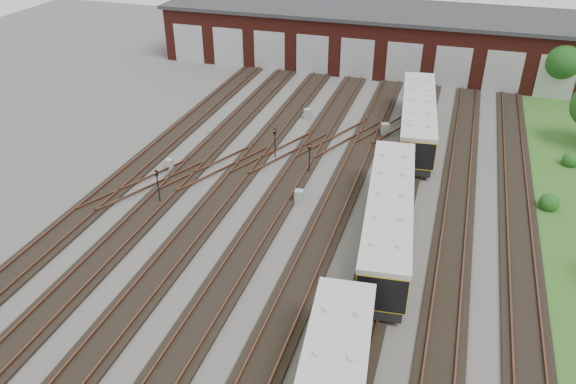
% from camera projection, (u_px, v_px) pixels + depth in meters
% --- Properties ---
extents(ground, '(120.00, 120.00, 0.00)m').
position_uv_depth(ground, '(273.00, 265.00, 33.22)').
color(ground, '#464341').
rests_on(ground, ground).
extents(track_network, '(30.40, 70.00, 0.33)m').
position_uv_depth(track_network, '(274.00, 257.00, 33.70)').
color(track_network, black).
rests_on(track_network, ground).
extents(maintenance_shed, '(51.00, 12.50, 6.35)m').
position_uv_depth(maintenance_shed, '(385.00, 37.00, 64.45)').
color(maintenance_shed, '#4D1913').
rests_on(maintenance_shed, ground).
extents(metro_train, '(4.22, 47.20, 3.10)m').
position_uv_depth(metro_train, '(389.00, 216.00, 34.22)').
color(metro_train, black).
rests_on(metro_train, ground).
extents(signal_mast_0, '(0.24, 0.23, 2.59)m').
position_uv_depth(signal_mast_0, '(158.00, 182.00, 38.38)').
color(signal_mast_0, black).
rests_on(signal_mast_0, ground).
extents(signal_mast_1, '(0.22, 0.21, 2.52)m').
position_uv_depth(signal_mast_1, '(275.00, 139.00, 44.42)').
color(signal_mast_1, black).
rests_on(signal_mast_1, ground).
extents(signal_mast_2, '(0.25, 0.24, 2.47)m').
position_uv_depth(signal_mast_2, '(309.00, 154.00, 42.19)').
color(signal_mast_2, black).
rests_on(signal_mast_2, ground).
extents(signal_mast_3, '(0.27, 0.25, 3.01)m').
position_uv_depth(signal_mast_3, '(398.00, 221.00, 33.77)').
color(signal_mast_3, black).
rests_on(signal_mast_3, ground).
extents(relay_cabinet_0, '(0.54, 0.46, 0.87)m').
position_uv_depth(relay_cabinet_0, '(169.00, 165.00, 43.27)').
color(relay_cabinet_0, '#949699').
rests_on(relay_cabinet_0, ground).
extents(relay_cabinet_1, '(0.61, 0.52, 0.95)m').
position_uv_depth(relay_cabinet_1, '(307.00, 114.00, 51.85)').
color(relay_cabinet_1, '#949699').
rests_on(relay_cabinet_1, ground).
extents(relay_cabinet_2, '(0.64, 0.55, 0.99)m').
position_uv_depth(relay_cabinet_2, '(299.00, 197.00, 39.02)').
color(relay_cabinet_2, '#949699').
rests_on(relay_cabinet_2, ground).
extents(relay_cabinet_3, '(0.83, 0.76, 1.12)m').
position_uv_depth(relay_cabinet_3, '(385.00, 130.00, 48.63)').
color(relay_cabinet_3, '#949699').
rests_on(relay_cabinet_3, ground).
extents(relay_cabinet_4, '(0.71, 0.64, 0.99)m').
position_uv_depth(relay_cabinet_4, '(403.00, 197.00, 38.93)').
color(relay_cabinet_4, '#949699').
rests_on(relay_cabinet_4, ground).
extents(tree_0, '(3.99, 3.99, 6.61)m').
position_uv_depth(tree_0, '(564.00, 55.00, 55.09)').
color(tree_0, '#322116').
rests_on(tree_0, ground).
extents(bush_0, '(1.35, 1.35, 1.35)m').
position_uv_depth(bush_0, '(550.00, 200.00, 38.24)').
color(bush_0, '#1C4814').
rests_on(bush_0, ground).
extents(bush_1, '(1.26, 1.26, 1.26)m').
position_uv_depth(bush_1, '(571.00, 158.00, 43.75)').
color(bush_1, '#1C4814').
rests_on(bush_1, ground).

